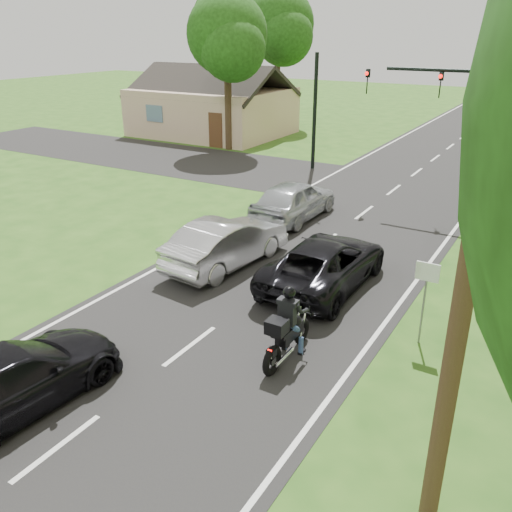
# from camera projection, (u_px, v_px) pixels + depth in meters

# --- Properties ---
(ground) EXTENTS (140.00, 140.00, 0.00)m
(ground) POSITION_uv_depth(u_px,v_px,m) (190.00, 346.00, 13.07)
(ground) COLOR #275116
(ground) RESTS_ON ground
(road) EXTENTS (8.00, 100.00, 0.01)m
(road) POSITION_uv_depth(u_px,v_px,m) (346.00, 226.00, 21.00)
(road) COLOR black
(road) RESTS_ON ground
(cross_road) EXTENTS (60.00, 7.00, 0.01)m
(cross_road) POSITION_uv_depth(u_px,v_px,m) (394.00, 190.00, 25.76)
(cross_road) COLOR black
(cross_road) RESTS_ON ground
(motorcycle_rider) EXTENTS (0.61, 2.15, 1.85)m
(motorcycle_rider) POSITION_uv_depth(u_px,v_px,m) (286.00, 331.00, 12.30)
(motorcycle_rider) COLOR black
(motorcycle_rider) RESTS_ON ground
(dark_suv) EXTENTS (2.42, 5.15, 1.42)m
(dark_suv) POSITION_uv_depth(u_px,v_px,m) (325.00, 263.00, 15.93)
(dark_suv) COLOR black
(dark_suv) RESTS_ON road
(silver_sedan) EXTENTS (2.10, 4.84, 1.55)m
(silver_sedan) POSITION_uv_depth(u_px,v_px,m) (227.00, 242.00, 17.28)
(silver_sedan) COLOR silver
(silver_sedan) RESTS_ON road
(silver_suv) EXTENTS (1.96, 4.73, 1.60)m
(silver_suv) POSITION_uv_depth(u_px,v_px,m) (294.00, 200.00, 21.51)
(silver_suv) COLOR #AEB2B7
(silver_suv) RESTS_ON road
(dark_car_behind) EXTENTS (2.22, 4.77, 1.35)m
(dark_car_behind) POSITION_uv_depth(u_px,v_px,m) (13.00, 379.00, 10.71)
(dark_car_behind) COLOR black
(dark_car_behind) RESTS_ON road
(traffic_signal) EXTENTS (6.38, 0.44, 6.00)m
(traffic_signal) POSITION_uv_depth(u_px,v_px,m) (472.00, 111.00, 21.01)
(traffic_signal) COLOR black
(traffic_signal) RESTS_ON ground
(signal_pole_far) EXTENTS (0.20, 0.20, 6.00)m
(signal_pole_far) POSITION_uv_depth(u_px,v_px,m) (315.00, 113.00, 28.63)
(signal_pole_far) COLOR black
(signal_pole_far) RESTS_ON ground
(utility_pole_near) EXTENTS (1.60, 0.28, 10.00)m
(utility_pole_near) POSITION_uv_depth(u_px,v_px,m) (479.00, 205.00, 6.60)
(utility_pole_near) COLOR brown
(utility_pole_near) RESTS_ON ground
(sign_white) EXTENTS (0.55, 0.07, 2.12)m
(sign_white) POSITION_uv_depth(u_px,v_px,m) (426.00, 284.00, 12.61)
(sign_white) COLOR slate
(sign_white) RESTS_ON ground
(sign_green) EXTENTS (0.55, 0.07, 2.12)m
(sign_green) POSITION_uv_depth(u_px,v_px,m) (492.00, 199.00, 18.86)
(sign_green) COLOR slate
(sign_green) RESTS_ON ground
(tree_left_near) EXTENTS (5.12, 4.96, 9.22)m
(tree_left_near) POSITION_uv_depth(u_px,v_px,m) (229.00, 39.00, 31.75)
(tree_left_near) COLOR #332316
(tree_left_near) RESTS_ON ground
(tree_left_far) EXTENTS (5.76, 5.58, 10.14)m
(tree_left_far) POSITION_uv_depth(u_px,v_px,m) (280.00, 28.00, 40.36)
(tree_left_far) COLOR #332316
(tree_left_far) RESTS_ON ground
(house) EXTENTS (10.20, 8.00, 4.84)m
(house) POSITION_uv_depth(u_px,v_px,m) (213.00, 109.00, 38.95)
(house) COLOR tan
(house) RESTS_ON ground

